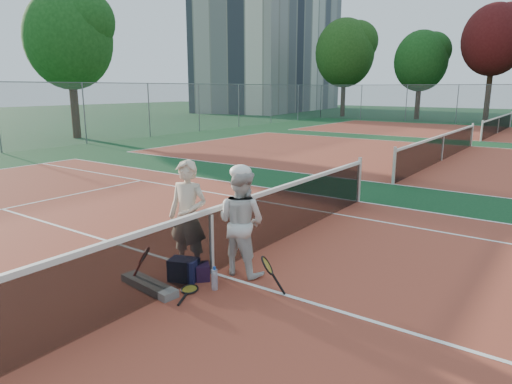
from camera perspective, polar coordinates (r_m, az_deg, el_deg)
ground at (r=7.06m, az=-5.49°, el=-10.05°), size 130.00×130.00×0.00m
court_main at (r=7.05m, az=-5.49°, el=-10.03°), size 23.77×10.97×0.01m
court_far_a at (r=19.07m, az=22.16°, el=3.67°), size 23.77×10.97×0.01m
court_far_b at (r=32.28m, az=27.93°, el=6.53°), size 23.77×10.97×0.01m
net_main at (r=6.87m, az=-5.58°, el=-6.13°), size 0.10×10.98×1.02m
net_far_a at (r=19.00m, az=22.29°, el=5.18°), size 0.10×10.98×1.02m
net_far_b at (r=32.24m, az=28.03°, el=7.42°), size 0.10×10.98×1.02m
fence_left at (r=23.43m, az=-24.94°, el=8.66°), size 0.06×54.50×3.00m
apartment_block at (r=58.78m, az=2.16°, el=17.51°), size 12.96×23.18×15.00m
player_a at (r=6.91m, az=-8.49°, el=-3.09°), size 0.70×0.54×1.71m
player_b at (r=6.77m, az=-1.88°, el=-3.79°), size 0.80×0.64×1.60m
racket_red at (r=6.76m, az=-13.72°, el=-8.93°), size 0.40×0.38×0.54m
racket_black_held at (r=6.27m, az=1.40°, el=-10.41°), size 0.42×0.39×0.53m
racket_spare at (r=6.51m, az=-8.30°, el=-11.97°), size 0.50×0.66×0.04m
sports_bag_navy at (r=6.81m, az=-9.01°, el=-9.55°), size 0.48×0.41×0.32m
sports_bag_purple at (r=6.82m, az=-6.70°, el=-9.84°), size 0.34×0.34×0.23m
net_cover_canvas at (r=6.65m, az=-13.23°, el=-11.30°), size 1.07×0.37×0.11m
water_bottle at (r=6.45m, az=-5.21°, el=-10.85°), size 0.09×0.09×0.30m
tree_back_0 at (r=46.55m, az=11.04°, el=16.67°), size 5.63×5.63×9.25m
tree_back_1 at (r=44.11m, az=19.91°, el=15.13°), size 4.58×4.58×7.69m
tree_back_maroon at (r=42.95m, az=27.61°, el=16.48°), size 4.94×4.94×9.35m
tree_left_1 at (r=27.68m, az=-22.35°, el=17.19°), size 4.62×4.62×7.94m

